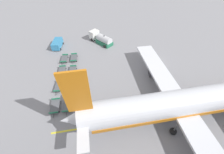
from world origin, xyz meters
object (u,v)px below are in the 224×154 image
service_van (57,44)px  baggage_dolly_row_mid_a_col_b (73,71)px  baggage_dolly_row_near_col_d (55,106)px  baggage_dolly_row_near_col_a (64,59)px  baggage_dolly_row_mid_a_col_c (70,86)px  baggage_dolly_row_mid_a_col_d (68,105)px  airplane (187,102)px  baggage_dolly_row_near_col_c (59,86)px  baggage_dolly_row_near_col_b (62,71)px  fuel_tanker_primary (102,39)px  baggage_dolly_row_mid_a_col_a (74,58)px

service_van → baggage_dolly_row_mid_a_col_b: 12.63m
baggage_dolly_row_near_col_d → baggage_dolly_row_mid_a_col_b: (-9.27, 2.92, 0.00)m
baggage_dolly_row_near_col_a → baggage_dolly_row_mid_a_col_c: (9.77, 1.81, 0.00)m
baggage_dolly_row_mid_a_col_b → baggage_dolly_row_mid_a_col_d: 9.38m
airplane → baggage_dolly_row_mid_a_col_c: 21.79m
baggage_dolly_row_near_col_c → baggage_dolly_row_near_col_d: bearing=-2.9°
airplane → baggage_dolly_row_mid_a_col_c: airplane is taller
baggage_dolly_row_near_col_a → baggage_dolly_row_near_col_d: same height
baggage_dolly_row_near_col_b → baggage_dolly_row_near_col_c: same height
baggage_dolly_row_mid_a_col_c → baggage_dolly_row_near_col_d: bearing=-29.5°
baggage_dolly_row_near_col_a → baggage_dolly_row_near_col_d: (14.32, -0.76, 0.00)m
baggage_dolly_row_near_col_c → baggage_dolly_row_mid_a_col_b: (-4.34, 2.67, 0.00)m
baggage_dolly_row_mid_a_col_c → airplane: bearing=63.3°
service_van → baggage_dolly_row_near_col_c: size_ratio=1.29×
baggage_dolly_row_near_col_a → fuel_tanker_primary: bearing=123.4°
baggage_dolly_row_near_col_a → baggage_dolly_row_mid_a_col_c: same height
baggage_dolly_row_near_col_d → baggage_dolly_row_mid_a_col_c: bearing=150.5°
airplane → baggage_dolly_row_near_col_d: (-5.16, -21.85, -2.94)m
service_van → baggage_dolly_row_near_col_d: 21.15m
service_van → baggage_dolly_row_mid_a_col_d: 21.51m
baggage_dolly_row_near_col_c → baggage_dolly_row_mid_a_col_d: 5.39m
airplane → baggage_dolly_row_near_col_c: bearing=-115.0°
baggage_dolly_row_near_col_a → baggage_dolly_row_mid_a_col_d: 14.48m
service_van → baggage_dolly_row_mid_a_col_a: service_van is taller
service_van → fuel_tanker_primary: bearing=90.6°
baggage_dolly_row_mid_a_col_a → baggage_dolly_row_mid_a_col_b: bearing=-2.5°
baggage_dolly_row_mid_a_col_a → baggage_dolly_row_mid_a_col_c: (9.75, -0.57, 0.00)m
baggage_dolly_row_mid_a_col_a → baggage_dolly_row_mid_a_col_b: (5.02, -0.22, 0.00)m
baggage_dolly_row_near_col_b → baggage_dolly_row_near_col_d: same height
airplane → baggage_dolly_row_mid_a_col_d: (-5.08, -19.62, -2.94)m
baggage_dolly_row_mid_a_col_b → baggage_dolly_row_mid_a_col_c: 4.74m
service_van → baggage_dolly_row_mid_a_col_d: size_ratio=1.29×
baggage_dolly_row_mid_a_col_c → baggage_dolly_row_mid_a_col_d: 4.64m
fuel_tanker_primary → baggage_dolly_row_near_col_a: 12.59m
fuel_tanker_primary → service_van: (0.13, -12.73, -0.12)m
airplane → baggage_dolly_row_near_col_d: size_ratio=10.55×
service_van → baggage_dolly_row_mid_a_col_c: size_ratio=1.30×
fuel_tanker_primary → baggage_dolly_row_near_col_c: bearing=-34.0°
baggage_dolly_row_mid_a_col_a → baggage_dolly_row_near_col_b: bearing=-29.5°
baggage_dolly_row_mid_a_col_b → baggage_dolly_row_mid_a_col_d: bearing=-4.2°
baggage_dolly_row_near_col_b → baggage_dolly_row_mid_a_col_c: bearing=21.9°
baggage_dolly_row_near_col_a → baggage_dolly_row_mid_a_col_a: (0.03, 2.38, 0.00)m
baggage_dolly_row_near_col_a → baggage_dolly_row_near_col_b: bearing=-2.9°
fuel_tanker_primary → baggage_dolly_row_mid_a_col_a: 10.70m
baggage_dolly_row_near_col_c → baggage_dolly_row_mid_a_col_b: same height
baggage_dolly_row_mid_a_col_d → fuel_tanker_primary: bearing=157.1°
fuel_tanker_primary → baggage_dolly_row_near_col_a: (6.91, -10.50, -0.74)m
airplane → fuel_tanker_primary: 28.52m
service_van → baggage_dolly_row_mid_a_col_d: (21.18, 3.71, -0.62)m
fuel_tanker_primary → baggage_dolly_row_near_col_b: bearing=-42.9°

